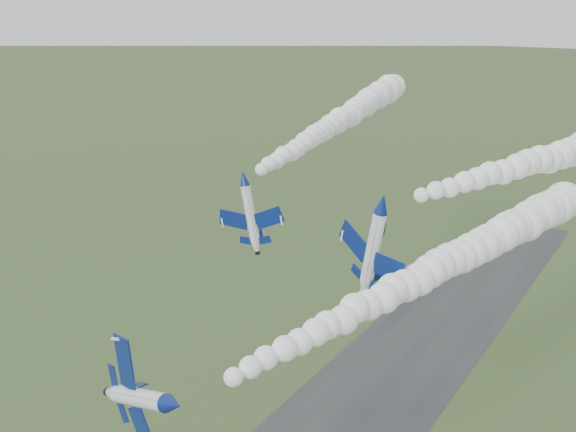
% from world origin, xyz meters
% --- Properties ---
extents(jet_lead, '(6.53, 14.38, 11.17)m').
position_xyz_m(jet_lead, '(8.00, -7.74, 34.54)').
color(jet_lead, white).
extents(smoke_trail_jet_lead, '(19.96, 61.43, 5.32)m').
position_xyz_m(smoke_trail_jet_lead, '(17.74, 25.64, 37.17)').
color(smoke_trail_jet_lead, white).
extents(jet_pair_left, '(9.56, 11.48, 3.15)m').
position_xyz_m(jet_pair_left, '(-7.82, 23.34, 44.69)').
color(jet_pair_left, white).
extents(smoke_trail_jet_pair_left, '(16.29, 71.13, 5.52)m').
position_xyz_m(smoke_trail_jet_pair_left, '(-13.76, 60.77, 46.44)').
color(smoke_trail_jet_pair_left, white).
extents(jet_pair_right, '(11.52, 13.47, 4.00)m').
position_xyz_m(jet_pair_right, '(11.88, 23.16, 44.68)').
color(jet_pair_right, white).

